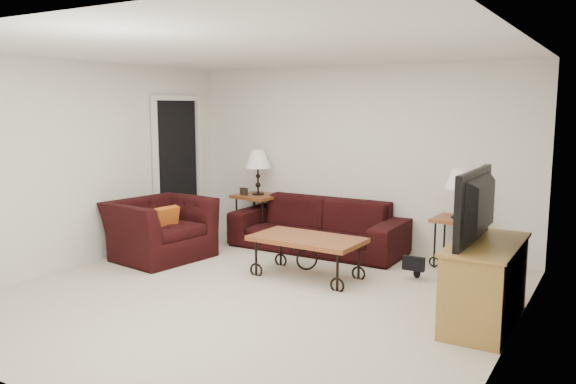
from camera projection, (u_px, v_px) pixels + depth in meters
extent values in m
plane|color=beige|center=(254.00, 295.00, 5.99)|extent=(5.00, 5.00, 0.00)
cube|color=white|center=(354.00, 158.00, 7.93)|extent=(5.00, 0.02, 2.50)
cube|color=white|center=(33.00, 217.00, 3.68)|extent=(5.00, 0.02, 2.50)
cube|color=white|center=(85.00, 164.00, 7.07)|extent=(0.02, 5.00, 2.50)
cube|color=white|center=(514.00, 196.00, 4.54)|extent=(0.02, 5.00, 2.50)
plane|color=white|center=(252.00, 50.00, 5.62)|extent=(5.00, 5.00, 0.00)
cube|color=black|center=(177.00, 170.00, 8.49)|extent=(0.08, 0.94, 2.04)
imported|color=black|center=(317.00, 225.00, 7.82)|extent=(2.38, 0.93, 0.69)
cube|color=brown|center=(258.00, 217.00, 8.52)|extent=(0.68, 0.68, 0.66)
cube|color=brown|center=(457.00, 242.00, 7.04)|extent=(0.57, 0.57, 0.60)
cube|color=black|center=(244.00, 191.00, 8.41)|extent=(0.13, 0.02, 0.11)
cube|color=black|center=(467.00, 217.00, 6.79)|extent=(0.12, 0.04, 0.10)
cube|color=brown|center=(307.00, 257.00, 6.58)|extent=(1.29, 0.73, 0.47)
imported|color=black|center=(160.00, 229.00, 7.40)|extent=(1.18, 1.31, 0.76)
cube|color=#D2551A|center=(166.00, 220.00, 7.27)|extent=(0.14, 0.36, 0.35)
cube|color=olive|center=(485.00, 283.00, 5.16)|extent=(0.52, 1.25, 0.75)
imported|color=black|center=(487.00, 207.00, 5.07)|extent=(0.15, 1.12, 0.65)
ellipsoid|color=black|center=(417.00, 257.00, 6.55)|extent=(0.39, 0.30, 0.49)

